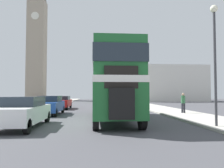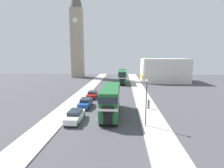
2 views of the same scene
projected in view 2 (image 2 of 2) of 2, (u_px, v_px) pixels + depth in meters
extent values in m
plane|color=#47474C|center=(104.00, 119.00, 24.39)|extent=(120.00, 120.00, 0.00)
cube|color=#B7B2A8|center=(153.00, 120.00, 23.95)|extent=(3.50, 120.00, 0.12)
cube|color=#B7B2A8|center=(57.00, 118.00, 24.81)|extent=(3.50, 120.00, 0.12)
cube|color=#1E602D|center=(111.00, 106.00, 26.19)|extent=(2.41, 10.08, 1.66)
cube|color=white|center=(111.00, 100.00, 26.03)|extent=(2.44, 10.13, 0.30)
cube|color=#1E602D|center=(111.00, 93.00, 25.86)|extent=(2.37, 9.88, 1.81)
cube|color=#232D38|center=(111.00, 92.00, 25.85)|extent=(2.44, 9.98, 0.81)
cube|color=black|center=(108.00, 119.00, 21.14)|extent=(1.09, 0.20, 1.33)
cube|color=black|center=(108.00, 110.00, 21.10)|extent=(1.45, 0.12, 0.96)
cylinder|color=black|center=(100.00, 121.00, 22.25)|extent=(0.28, 1.04, 1.04)
cylinder|color=black|center=(117.00, 122.00, 22.11)|extent=(0.28, 1.04, 1.04)
cylinder|color=black|center=(106.00, 104.00, 30.43)|extent=(0.28, 1.04, 1.04)
cylinder|color=black|center=(119.00, 104.00, 30.29)|extent=(0.28, 1.04, 1.04)
cube|color=#1E602D|center=(122.00, 79.00, 56.21)|extent=(2.39, 10.47, 1.63)
cube|color=white|center=(122.00, 76.00, 56.06)|extent=(2.41, 10.52, 0.30)
cube|color=#1E602D|center=(122.00, 73.00, 55.89)|extent=(2.34, 10.26, 1.78)
cube|color=#232D38|center=(122.00, 73.00, 55.88)|extent=(2.41, 10.36, 0.80)
cube|color=black|center=(122.00, 82.00, 50.97)|extent=(1.07, 0.20, 1.30)
cube|color=black|center=(122.00, 78.00, 50.94)|extent=(1.43, 0.12, 0.95)
cylinder|color=black|center=(119.00, 84.00, 52.07)|extent=(0.28, 1.04, 1.04)
cylinder|color=black|center=(126.00, 84.00, 51.94)|extent=(0.28, 1.04, 1.04)
cylinder|color=black|center=(119.00, 80.00, 60.64)|extent=(0.28, 1.04, 1.04)
cylinder|color=black|center=(125.00, 80.00, 60.50)|extent=(0.28, 1.04, 1.04)
cube|color=white|center=(75.00, 117.00, 23.58)|extent=(1.79, 4.66, 0.75)
cube|color=#232D38|center=(75.00, 112.00, 23.67)|extent=(1.58, 2.43, 0.47)
cylinder|color=black|center=(65.00, 124.00, 21.83)|extent=(0.20, 0.64, 0.64)
cylinder|color=black|center=(77.00, 125.00, 21.73)|extent=(0.20, 0.64, 0.64)
cylinder|color=black|center=(73.00, 114.00, 25.54)|extent=(0.20, 0.64, 0.64)
cylinder|color=black|center=(84.00, 115.00, 25.44)|extent=(0.20, 0.64, 0.64)
cube|color=#1E479E|center=(85.00, 103.00, 30.12)|extent=(1.73, 4.52, 0.75)
cube|color=#232D38|center=(85.00, 100.00, 30.20)|extent=(1.52, 2.35, 0.46)
cylinder|color=black|center=(78.00, 108.00, 28.43)|extent=(0.20, 0.64, 0.64)
cylinder|color=black|center=(88.00, 109.00, 28.34)|extent=(0.20, 0.64, 0.64)
cylinder|color=black|center=(83.00, 102.00, 32.00)|extent=(0.20, 0.64, 0.64)
cylinder|color=black|center=(92.00, 103.00, 31.91)|extent=(0.20, 0.64, 0.64)
cube|color=red|center=(92.00, 95.00, 36.80)|extent=(1.68, 4.44, 0.71)
cube|color=#232D38|center=(92.00, 92.00, 36.88)|extent=(1.48, 2.31, 0.42)
cylinder|color=black|center=(87.00, 98.00, 35.16)|extent=(0.20, 0.64, 0.64)
cylinder|color=black|center=(94.00, 98.00, 35.06)|extent=(0.20, 0.64, 0.64)
cylinder|color=black|center=(90.00, 94.00, 38.64)|extent=(0.20, 0.64, 0.64)
cylinder|color=black|center=(97.00, 95.00, 38.55)|extent=(0.20, 0.64, 0.64)
cylinder|color=#282833|center=(148.00, 106.00, 28.97)|extent=(0.15, 0.15, 0.77)
cylinder|color=#282833|center=(149.00, 106.00, 28.96)|extent=(0.15, 0.15, 0.77)
cylinder|color=#336B42|center=(149.00, 102.00, 28.85)|extent=(0.32, 0.32, 0.61)
sphere|color=tan|center=(149.00, 100.00, 28.79)|extent=(0.21, 0.21, 0.21)
cylinder|color=#38383D|center=(146.00, 104.00, 21.57)|extent=(0.12, 0.12, 5.50)
sphere|color=#EFEACC|center=(147.00, 81.00, 21.09)|extent=(0.36, 0.36, 0.36)
cube|color=tan|center=(77.00, 44.00, 70.56)|extent=(4.47, 4.47, 27.16)
cylinder|color=silver|center=(75.00, 20.00, 66.91)|extent=(2.01, 0.10, 2.01)
cube|color=silver|center=(164.00, 70.00, 59.72)|extent=(14.80, 11.95, 7.81)
cube|color=gold|center=(142.00, 76.00, 60.55)|extent=(0.12, 11.35, 0.94)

